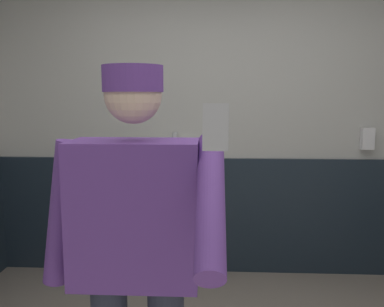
{
  "coord_description": "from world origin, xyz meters",
  "views": [
    {
      "loc": [
        -0.08,
        -1.69,
        1.54
      ],
      "look_at": [
        -0.18,
        0.37,
        1.25
      ],
      "focal_mm": 38.2,
      "sensor_mm": 36.0,
      "label": 1
    }
  ],
  "objects_px": {
    "urinal_solo": "(174,189)",
    "cell_phone": "(216,127)",
    "soap_dispenser": "(367,139)",
    "person": "(136,249)"
  },
  "relations": [
    {
      "from": "cell_phone",
      "to": "soap_dispenser",
      "type": "xyz_separation_m",
      "value": [
        1.28,
        2.49,
        -0.28
      ]
    },
    {
      "from": "cell_phone",
      "to": "person",
      "type": "bearing_deg",
      "value": 123.09
    },
    {
      "from": "cell_phone",
      "to": "soap_dispenser",
      "type": "height_order",
      "value": "cell_phone"
    },
    {
      "from": "soap_dispenser",
      "to": "person",
      "type": "bearing_deg",
      "value": -128.32
    },
    {
      "from": "urinal_solo",
      "to": "cell_phone",
      "type": "height_order",
      "value": "cell_phone"
    },
    {
      "from": "person",
      "to": "cell_phone",
      "type": "bearing_deg",
      "value": -59.88
    },
    {
      "from": "urinal_solo",
      "to": "person",
      "type": "bearing_deg",
      "value": -88.98
    },
    {
      "from": "person",
      "to": "cell_phone",
      "type": "relative_size",
      "value": 14.98
    },
    {
      "from": "urinal_solo",
      "to": "cell_phone",
      "type": "bearing_deg",
      "value": -82.2
    },
    {
      "from": "urinal_solo",
      "to": "soap_dispenser",
      "type": "bearing_deg",
      "value": 4.26
    }
  ]
}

